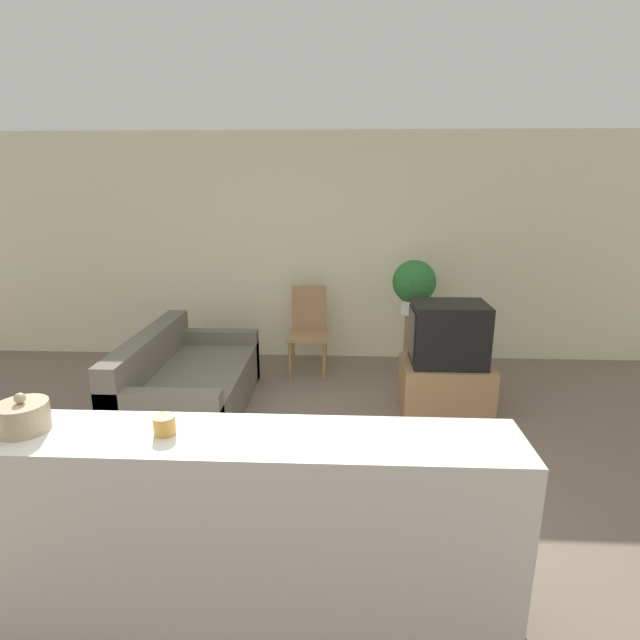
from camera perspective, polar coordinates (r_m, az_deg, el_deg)
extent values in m
plane|color=#756656|center=(3.39, -8.78, -23.46)|extent=(14.00, 14.00, 0.00)
cube|color=beige|center=(6.09, -2.99, 8.13)|extent=(9.00, 0.06, 2.70)
cube|color=#605B51|center=(4.94, -14.36, -7.80)|extent=(0.98, 1.81, 0.43)
cube|color=#605B51|center=(4.93, -19.02, -3.42)|extent=(0.20, 1.81, 0.34)
cube|color=#605B51|center=(4.20, -17.69, -11.31)|extent=(0.98, 0.16, 0.57)
cube|color=#605B51|center=(5.65, -12.02, -3.91)|extent=(0.98, 0.16, 0.57)
cube|color=#9E754C|center=(4.95, 14.08, -7.38)|extent=(0.83, 0.59, 0.48)
cube|color=black|center=(4.78, 14.49, -1.51)|extent=(0.67, 0.50, 0.58)
cube|color=black|center=(4.72, 10.45, -1.48)|extent=(0.02, 0.41, 0.45)
cube|color=#9E754C|center=(5.65, -1.39, -1.82)|extent=(0.44, 0.44, 0.04)
cube|color=#9E754C|center=(5.77, -1.26, 1.43)|extent=(0.40, 0.04, 0.52)
cylinder|color=#9E754C|center=(5.56, -3.47, -4.67)|extent=(0.04, 0.04, 0.43)
cylinder|color=#9E754C|center=(5.53, 0.46, -4.74)|extent=(0.04, 0.04, 0.43)
cylinder|color=#9E754C|center=(5.92, -3.08, -3.41)|extent=(0.04, 0.04, 0.43)
cylinder|color=#9E754C|center=(5.89, 0.61, -3.47)|extent=(0.04, 0.04, 0.43)
cylinder|color=#9E754C|center=(5.77, 10.37, -2.66)|extent=(0.17, 0.17, 0.71)
cylinder|color=white|center=(5.65, 10.58, 1.51)|extent=(0.27, 0.27, 0.16)
sphere|color=#2D7033|center=(5.59, 10.72, 4.32)|extent=(0.48, 0.48, 0.48)
cube|color=silver|center=(2.64, -11.89, -22.52)|extent=(2.84, 0.44, 1.02)
cylinder|color=tan|center=(2.68, -30.82, -9.49)|extent=(0.23, 0.23, 0.13)
sphere|color=tan|center=(2.65, -31.10, -7.67)|extent=(0.05, 0.05, 0.05)
cylinder|color=gold|center=(2.40, -17.36, -11.38)|extent=(0.10, 0.10, 0.09)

